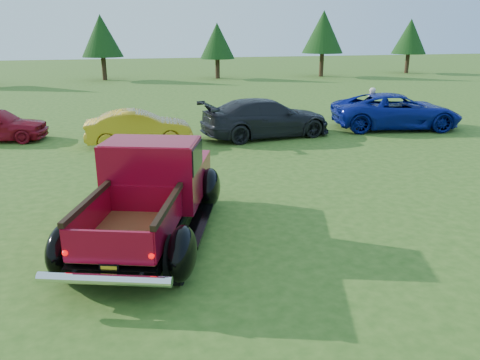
{
  "coord_description": "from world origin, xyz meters",
  "views": [
    {
      "loc": [
        -2.13,
        -8.55,
        3.86
      ],
      "look_at": [
        0.15,
        0.2,
        0.95
      ],
      "focal_mm": 35.0,
      "sensor_mm": 36.0,
      "label": 1
    }
  ],
  "objects_px": {
    "tree_mid_right": "(217,41)",
    "show_car_grey": "(266,118)",
    "tree_far_east": "(410,37)",
    "tree_mid_left": "(101,36)",
    "tree_east": "(323,32)",
    "pickup_truck": "(153,189)",
    "show_car_yellow": "(139,128)",
    "spectator": "(370,106)",
    "show_car_blue": "(396,111)"
  },
  "relations": [
    {
      "from": "tree_mid_right",
      "to": "show_car_grey",
      "type": "relative_size",
      "value": 0.9
    },
    {
      "from": "tree_far_east",
      "to": "tree_mid_left",
      "type": "bearing_deg",
      "value": 178.94
    },
    {
      "from": "tree_east",
      "to": "pickup_truck",
      "type": "relative_size",
      "value": 1.02
    },
    {
      "from": "show_car_yellow",
      "to": "spectator",
      "type": "bearing_deg",
      "value": -80.95
    },
    {
      "from": "tree_mid_left",
      "to": "spectator",
      "type": "xyz_separation_m",
      "value": [
        11.2,
        -21.8,
        -2.61
      ]
    },
    {
      "from": "show_car_yellow",
      "to": "pickup_truck",
      "type": "bearing_deg",
      "value": -179.21
    },
    {
      "from": "tree_far_east",
      "to": "show_car_grey",
      "type": "distance_m",
      "value": 30.76
    },
    {
      "from": "pickup_truck",
      "to": "spectator",
      "type": "bearing_deg",
      "value": 61.29
    },
    {
      "from": "show_car_blue",
      "to": "spectator",
      "type": "distance_m",
      "value": 1.2
    },
    {
      "from": "tree_east",
      "to": "pickup_truck",
      "type": "xyz_separation_m",
      "value": [
        -16.59,
        -29.22,
        -2.78
      ]
    },
    {
      "from": "tree_mid_left",
      "to": "tree_mid_right",
      "type": "height_order",
      "value": "tree_mid_left"
    },
    {
      "from": "tree_far_east",
      "to": "tree_east",
      "type": "bearing_deg",
      "value": -173.66
    },
    {
      "from": "pickup_truck",
      "to": "show_car_yellow",
      "type": "bearing_deg",
      "value": 108.28
    },
    {
      "from": "tree_mid_right",
      "to": "spectator",
      "type": "distance_m",
      "value": 21.04
    },
    {
      "from": "tree_east",
      "to": "show_car_grey",
      "type": "xyz_separation_m",
      "value": [
        -11.81,
        -21.51,
        -2.94
      ]
    },
    {
      "from": "tree_east",
      "to": "pickup_truck",
      "type": "height_order",
      "value": "tree_east"
    },
    {
      "from": "tree_mid_right",
      "to": "tree_east",
      "type": "bearing_deg",
      "value": -3.18
    },
    {
      "from": "tree_mid_left",
      "to": "tree_east",
      "type": "distance_m",
      "value": 18.06
    },
    {
      "from": "tree_mid_left",
      "to": "tree_far_east",
      "type": "distance_m",
      "value": 27.0
    },
    {
      "from": "tree_mid_right",
      "to": "pickup_truck",
      "type": "relative_size",
      "value": 0.83
    },
    {
      "from": "pickup_truck",
      "to": "show_car_grey",
      "type": "height_order",
      "value": "pickup_truck"
    },
    {
      "from": "tree_mid_right",
      "to": "tree_east",
      "type": "height_order",
      "value": "tree_east"
    },
    {
      "from": "tree_mid_right",
      "to": "pickup_truck",
      "type": "distance_m",
      "value": 30.75
    },
    {
      "from": "spectator",
      "to": "tree_far_east",
      "type": "bearing_deg",
      "value": -140.82
    },
    {
      "from": "show_car_grey",
      "to": "tree_far_east",
      "type": "bearing_deg",
      "value": -49.77
    },
    {
      "from": "show_car_yellow",
      "to": "show_car_grey",
      "type": "bearing_deg",
      "value": -87.49
    },
    {
      "from": "tree_mid_left",
      "to": "show_car_blue",
      "type": "relative_size",
      "value": 0.98
    },
    {
      "from": "tree_east",
      "to": "show_car_blue",
      "type": "relative_size",
      "value": 1.06
    },
    {
      "from": "tree_mid_right",
      "to": "tree_east",
      "type": "relative_size",
      "value": 0.81
    },
    {
      "from": "show_car_yellow",
      "to": "tree_mid_left",
      "type": "bearing_deg",
      "value": 5.18
    },
    {
      "from": "pickup_truck",
      "to": "spectator",
      "type": "xyz_separation_m",
      "value": [
        9.79,
        8.92,
        -0.1
      ]
    },
    {
      "from": "tree_east",
      "to": "show_car_yellow",
      "type": "bearing_deg",
      "value": -127.38
    },
    {
      "from": "tree_mid_right",
      "to": "pickup_truck",
      "type": "bearing_deg",
      "value": -104.33
    },
    {
      "from": "show_car_blue",
      "to": "spectator",
      "type": "relative_size",
      "value": 3.29
    },
    {
      "from": "tree_mid_right",
      "to": "show_car_yellow",
      "type": "relative_size",
      "value": 1.21
    },
    {
      "from": "show_car_yellow",
      "to": "show_car_grey",
      "type": "xyz_separation_m",
      "value": [
        4.69,
        0.09,
        0.11
      ]
    },
    {
      "from": "show_car_yellow",
      "to": "show_car_grey",
      "type": "distance_m",
      "value": 4.69
    },
    {
      "from": "show_car_blue",
      "to": "show_car_yellow",
      "type": "bearing_deg",
      "value": 102.53
    },
    {
      "from": "pickup_truck",
      "to": "show_car_blue",
      "type": "bearing_deg",
      "value": 56.15
    },
    {
      "from": "show_car_yellow",
      "to": "spectator",
      "type": "distance_m",
      "value": 9.79
    },
    {
      "from": "tree_mid_right",
      "to": "spectator",
      "type": "bearing_deg",
      "value": -83.96
    },
    {
      "from": "tree_mid_right",
      "to": "spectator",
      "type": "xyz_separation_m",
      "value": [
        2.2,
        -20.8,
        -2.2
      ]
    },
    {
      "from": "pickup_truck",
      "to": "spectator",
      "type": "height_order",
      "value": "pickup_truck"
    },
    {
      "from": "tree_mid_left",
      "to": "show_car_yellow",
      "type": "relative_size",
      "value": 1.38
    },
    {
      "from": "show_car_blue",
      "to": "spectator",
      "type": "bearing_deg",
      "value": 39.3
    },
    {
      "from": "show_car_yellow",
      "to": "show_car_grey",
      "type": "height_order",
      "value": "show_car_grey"
    },
    {
      "from": "tree_mid_right",
      "to": "show_car_blue",
      "type": "bearing_deg",
      "value": -82.79
    },
    {
      "from": "tree_mid_right",
      "to": "show_car_blue",
      "type": "xyz_separation_m",
      "value": [
        2.76,
        -21.86,
        -2.26
      ]
    },
    {
      "from": "show_car_grey",
      "to": "show_car_blue",
      "type": "relative_size",
      "value": 0.96
    },
    {
      "from": "tree_east",
      "to": "show_car_grey",
      "type": "relative_size",
      "value": 1.1
    }
  ]
}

